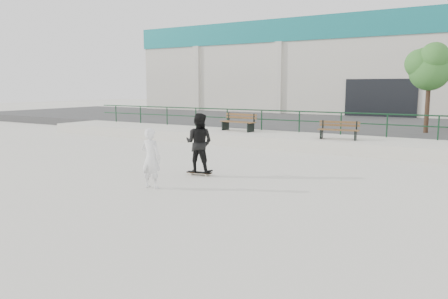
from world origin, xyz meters
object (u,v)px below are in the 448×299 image
Objects in this scene: tree at (431,66)px; seated_skater at (151,158)px; skateboard at (199,173)px; standing_skater at (199,143)px; bench_left at (239,122)px; bench_right at (339,130)px.

tree is 2.58× the size of seated_skater.
skateboard is 0.92m from standing_skater.
bench_left is 2.43× the size of skateboard.
seated_skater is at bearing -110.37° from tree.
seated_skater is (-0.13, -2.07, -0.19)m from standing_skater.
tree is (2.83, 4.68, 2.74)m from bench_right.
tree is 13.27m from skateboard.
bench_right is at bearing -117.62° from standing_skater.
seated_skater is at bearing 75.85° from standing_skater.
skateboard is at bearing -113.05° from tree.
skateboard is at bearing -60.41° from bench_left.
skateboard is 0.50× the size of seated_skater.
tree is at bearing -114.72° from seated_skater.
skateboard is at bearing -114.45° from bench_right.
skateboard is (3.05, -7.92, -0.86)m from bench_left.
tree is at bearing 51.46° from bench_right.
skateboard is 2.20m from seated_skater.
bench_right is 0.41× the size of tree.
bench_right is 6.12m from tree.
seated_skater is (2.92, -9.99, -0.12)m from bench_left.
tree is at bearing -123.60° from standing_skater.
seated_skater is at bearing -103.39° from skateboard.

